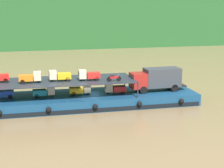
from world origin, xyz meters
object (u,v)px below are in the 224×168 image
(mini_truck_upper_mid, at_px, (31,77))
(mini_truck_upper_bow, at_px, (89,75))
(mini_truck_lower_aft, at_px, (44,92))
(motorcycle_upper_port, at_px, (114,78))
(mini_truck_lower_mid, at_px, (80,90))
(covered_lorry, at_px, (157,79))
(mini_truck_lower_fore, at_px, (115,88))
(mini_truck_upper_fore, at_px, (60,76))
(cargo_barge, at_px, (90,100))
(mini_truck_lower_stern, at_px, (2,93))

(mini_truck_upper_mid, height_order, mini_truck_upper_bow, same)
(mini_truck_lower_aft, xyz_separation_m, mini_truck_upper_bow, (5.69, -0.49, 2.00))
(mini_truck_lower_aft, distance_m, motorcycle_upper_port, 9.03)
(mini_truck_upper_mid, bearing_deg, mini_truck_lower_mid, 3.74)
(covered_lorry, distance_m, mini_truck_lower_fore, 5.88)
(mini_truck_lower_aft, distance_m, mini_truck_lower_fore, 9.20)
(mini_truck_lower_mid, relative_size, mini_truck_upper_bow, 1.00)
(mini_truck_upper_fore, bearing_deg, motorcycle_upper_port, -14.70)
(mini_truck_upper_fore, relative_size, motorcycle_upper_port, 1.45)
(mini_truck_lower_mid, xyz_separation_m, mini_truck_lower_fore, (4.53, -0.38, 0.00))
(cargo_barge, xyz_separation_m, mini_truck_upper_bow, (-0.22, -0.62, 3.44))
(cargo_barge, relative_size, mini_truck_lower_aft, 10.11)
(covered_lorry, relative_size, mini_truck_upper_mid, 2.86)
(cargo_barge, distance_m, mini_truck_lower_stern, 11.16)
(covered_lorry, distance_m, mini_truck_lower_stern, 20.18)
(mini_truck_lower_stern, relative_size, mini_truck_lower_aft, 0.99)
(mini_truck_lower_fore, xyz_separation_m, mini_truck_upper_fore, (-7.19, 0.23, 2.00))
(mini_truck_lower_mid, relative_size, motorcycle_upper_port, 1.45)
(motorcycle_upper_port, bearing_deg, mini_truck_upper_bow, 156.21)
(covered_lorry, relative_size, mini_truck_lower_aft, 2.84)
(mini_truck_lower_aft, bearing_deg, cargo_barge, 1.26)
(mini_truck_lower_stern, height_order, mini_truck_lower_mid, same)
(mini_truck_upper_fore, bearing_deg, mini_truck_lower_stern, 175.95)
(mini_truck_lower_stern, distance_m, mini_truck_lower_mid, 9.83)
(covered_lorry, xyz_separation_m, motorcycle_upper_port, (-6.31, -1.63, 0.74))
(mini_truck_upper_fore, xyz_separation_m, motorcycle_upper_port, (6.67, -1.75, -0.26))
(mini_truck_upper_mid, distance_m, mini_truck_upper_bow, 7.29)
(mini_truck_upper_bow, relative_size, motorcycle_upper_port, 1.46)
(mini_truck_upper_mid, bearing_deg, mini_truck_lower_fore, 0.13)
(mini_truck_upper_bow, bearing_deg, mini_truck_lower_fore, 3.35)
(mini_truck_lower_aft, height_order, mini_truck_upper_fore, mini_truck_upper_fore)
(mini_truck_upper_fore, distance_m, motorcycle_upper_port, 6.90)
(mini_truck_lower_fore, bearing_deg, mini_truck_lower_aft, 178.24)
(mini_truck_lower_mid, relative_size, mini_truck_upper_fore, 1.00)
(mini_truck_lower_stern, relative_size, mini_truck_upper_bow, 1.00)
(mini_truck_lower_stern, relative_size, mini_truck_upper_mid, 1.00)
(mini_truck_lower_stern, xyz_separation_m, mini_truck_upper_fore, (7.16, -0.51, 2.00))
(covered_lorry, xyz_separation_m, mini_truck_upper_fore, (-12.98, 0.12, 1.00))
(mini_truck_lower_stern, distance_m, mini_truck_lower_fore, 14.37)
(mini_truck_lower_mid, relative_size, mini_truck_upper_mid, 1.00)
(mini_truck_upper_mid, bearing_deg, motorcycle_upper_port, -8.30)
(mini_truck_lower_fore, bearing_deg, mini_truck_lower_mid, 175.15)
(mini_truck_lower_stern, height_order, mini_truck_upper_bow, mini_truck_upper_bow)
(covered_lorry, bearing_deg, mini_truck_upper_bow, -178.08)
(mini_truck_lower_stern, distance_m, mini_truck_upper_mid, 4.15)
(mini_truck_lower_stern, xyz_separation_m, mini_truck_lower_mid, (9.82, -0.35, 0.00))
(covered_lorry, distance_m, mini_truck_upper_fore, 13.02)
(mini_truck_lower_stern, height_order, mini_truck_upper_mid, mini_truck_upper_mid)
(mini_truck_lower_stern, relative_size, motorcycle_upper_port, 1.45)
(mini_truck_upper_fore, relative_size, mini_truck_upper_bow, 0.99)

